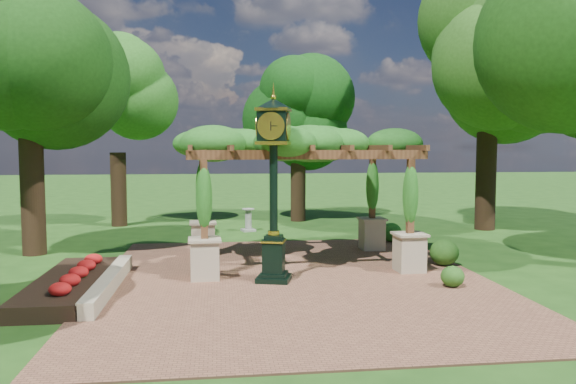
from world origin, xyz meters
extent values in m
plane|color=#1E4714|center=(0.00, 0.00, 0.00)|extent=(120.00, 120.00, 0.00)
cube|color=brown|center=(0.00, 1.00, 0.02)|extent=(10.00, 12.00, 0.04)
cube|color=#C6B793|center=(-4.60, 0.50, 0.20)|extent=(0.35, 5.00, 0.40)
cube|color=red|center=(-5.50, 0.50, 0.18)|extent=(1.50, 5.00, 0.36)
cube|color=black|center=(-0.57, 0.90, 0.10)|extent=(1.02, 1.02, 0.12)
cube|color=black|center=(-0.57, 0.90, 0.66)|extent=(0.64, 0.64, 0.94)
cube|color=gold|center=(-0.57, 0.90, 1.08)|extent=(0.71, 0.71, 0.04)
cylinder|color=black|center=(-0.57, 0.90, 2.43)|extent=(0.26, 0.26, 2.39)
cube|color=black|center=(-0.57, 0.90, 3.99)|extent=(0.89, 0.89, 0.73)
cylinder|color=beige|center=(-0.67, 0.54, 3.99)|extent=(0.61, 0.19, 0.62)
cone|color=black|center=(-0.57, 0.90, 4.56)|extent=(1.15, 1.15, 0.26)
sphere|color=gold|center=(-0.57, 0.90, 4.72)|extent=(0.15, 0.15, 0.15)
cube|color=tan|center=(-2.33, 1.34, 0.54)|extent=(0.76, 0.76, 1.01)
cube|color=brown|center=(-2.33, 1.34, 2.14)|extent=(0.19, 0.19, 2.07)
cube|color=tan|center=(3.27, 1.56, 0.54)|extent=(0.76, 0.76, 1.01)
cube|color=brown|center=(3.27, 1.56, 2.14)|extent=(0.19, 0.19, 2.07)
cube|color=tan|center=(-2.46, 4.71, 0.54)|extent=(0.76, 0.76, 1.01)
cube|color=brown|center=(-2.46, 4.71, 2.14)|extent=(0.19, 0.19, 2.07)
cube|color=tan|center=(3.14, 4.93, 0.54)|extent=(0.76, 0.76, 1.01)
cube|color=brown|center=(3.14, 4.93, 2.14)|extent=(0.19, 0.19, 2.07)
cube|color=brown|center=(0.47, 1.45, 3.27)|extent=(6.51, 0.41, 0.25)
cube|color=brown|center=(0.34, 4.82, 3.27)|extent=(6.51, 0.41, 0.25)
ellipsoid|color=#23621C|center=(0.41, 3.14, 3.57)|extent=(6.66, 4.29, 1.12)
cube|color=#9B9C93|center=(-0.75, 9.77, 0.05)|extent=(0.64, 0.64, 0.10)
cylinder|color=#9B9C93|center=(-0.75, 9.77, 0.48)|extent=(0.32, 0.32, 0.86)
cylinder|color=#9B9C93|center=(-0.75, 9.77, 0.92)|extent=(0.60, 0.60, 0.05)
ellipsoid|color=#255418|center=(3.74, -0.26, 0.30)|extent=(0.75, 0.75, 0.52)
ellipsoid|color=#234F16|center=(4.54, 2.19, 0.42)|extent=(1.04, 1.04, 0.75)
ellipsoid|color=#25671E|center=(4.26, 6.34, 0.38)|extent=(0.93, 0.93, 0.69)
cylinder|color=#332014|center=(-7.89, 5.60, 1.90)|extent=(0.74, 0.74, 3.80)
ellipsoid|color=#153A0E|center=(-7.89, 5.60, 6.81)|extent=(4.54, 4.54, 6.01)
cylinder|color=black|center=(-6.31, 12.07, 1.62)|extent=(0.68, 0.68, 3.24)
ellipsoid|color=#265E1A|center=(-6.31, 12.07, 5.79)|extent=(3.60, 3.60, 5.11)
cylinder|color=#352315|center=(1.76, 12.76, 1.41)|extent=(0.70, 0.70, 2.83)
ellipsoid|color=#0F390E|center=(1.76, 12.76, 5.06)|extent=(3.75, 3.75, 4.47)
cylinder|color=#311F13|center=(9.20, 9.07, 2.07)|extent=(0.83, 0.83, 4.13)
ellipsoid|color=#2A5819|center=(9.20, 9.07, 7.39)|extent=(5.94, 5.94, 6.52)
camera|label=1|loc=(-1.96, -13.23, 3.47)|focal=35.00mm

